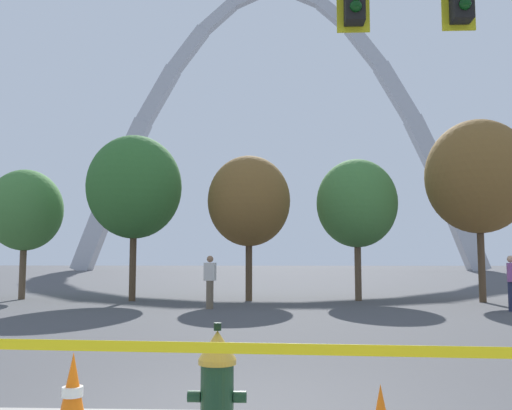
{
  "coord_description": "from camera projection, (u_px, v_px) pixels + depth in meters",
  "views": [
    {
      "loc": [
        0.43,
        -5.35,
        1.49
      ],
      "look_at": [
        -0.02,
        5.0,
        2.5
      ],
      "focal_mm": 39.0,
      "sensor_mm": 36.0,
      "label": 1
    }
  ],
  "objects": [
    {
      "name": "tree_center_left",
      "position": [
        249.0,
        201.0,
        20.19
      ],
      "size": [
        3.0,
        3.0,
        5.25
      ],
      "color": "brown",
      "rests_on": "ground"
    },
    {
      "name": "tree_left_mid",
      "position": [
        134.0,
        187.0,
        20.18
      ],
      "size": [
        3.42,
        3.42,
        5.98
      ],
      "color": "brown",
      "rests_on": "ground"
    },
    {
      "name": "pedestrian_standing_center",
      "position": [
        210.0,
        281.0,
        16.74
      ],
      "size": [
        0.37,
        0.26,
        1.59
      ],
      "color": "brown",
      "rests_on": "ground"
    },
    {
      "name": "pedestrian_walking_left",
      "position": [
        512.0,
        283.0,
        15.91
      ],
      "size": [
        0.28,
        0.38,
        1.59
      ],
      "color": "#232847",
      "rests_on": "ground"
    },
    {
      "name": "fire_hydrant",
      "position": [
        217.0,
        390.0,
        4.35
      ],
      "size": [
        0.46,
        0.48,
        0.99
      ],
      "color": "black",
      "rests_on": "ground"
    },
    {
      "name": "tree_right_mid",
      "position": [
        478.0,
        177.0,
        19.61
      ],
      "size": [
        3.67,
        3.67,
        6.42
      ],
      "color": "brown",
      "rests_on": "ground"
    },
    {
      "name": "tree_far_left",
      "position": [
        25.0,
        210.0,
        20.89
      ],
      "size": [
        2.78,
        2.78,
        4.86
      ],
      "color": "brown",
      "rests_on": "ground"
    },
    {
      "name": "monument_arch",
      "position": [
        277.0,
        139.0,
        72.6
      ],
      "size": [
        53.13,
        2.28,
        38.37
      ],
      "color": "#B2B5BC",
      "rests_on": "ground"
    },
    {
      "name": "caution_tape_barrier",
      "position": [
        244.0,
        379.0,
        4.01
      ],
      "size": [
        4.66,
        0.34,
        0.93
      ],
      "color": "#232326",
      "rests_on": "ground"
    },
    {
      "name": "tree_center_right",
      "position": [
        357.0,
        203.0,
        20.31
      ],
      "size": [
        2.94,
        2.94,
        5.14
      ],
      "color": "brown",
      "rests_on": "ground"
    },
    {
      "name": "traffic_cone_by_hydrant",
      "position": [
        72.0,
        399.0,
        4.52
      ],
      "size": [
        0.36,
        0.36,
        0.73
      ],
      "color": "black",
      "rests_on": "ground"
    }
  ]
}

